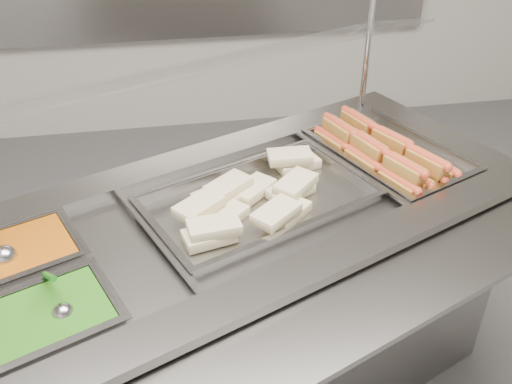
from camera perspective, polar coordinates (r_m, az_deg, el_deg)
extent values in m
cube|color=gray|center=(1.86, -1.18, -11.68)|extent=(1.75, 1.25, 0.78)
cube|color=gray|center=(1.40, 5.52, -7.58)|extent=(1.60, 0.77, 0.03)
cube|color=gray|center=(1.84, -6.54, 3.29)|extent=(1.60, 0.77, 0.03)
cube|color=gray|center=(2.06, 17.60, 5.44)|extent=(0.31, 0.52, 0.03)
cube|color=black|center=(1.66, -1.30, -4.34)|extent=(1.54, 1.04, 0.02)
cube|color=gray|center=(1.80, 9.17, 2.67)|extent=(0.22, 0.48, 0.01)
cube|color=gray|center=(1.50, -10.14, -4.31)|extent=(0.22, 0.48, 0.01)
cube|color=gray|center=(1.34, 9.39, -12.02)|extent=(1.57, 0.84, 0.02)
cylinder|color=gray|center=(1.87, 23.88, -1.13)|extent=(0.11, 0.22, 0.02)
cylinder|color=silver|center=(2.10, 11.01, 13.24)|extent=(0.02, 0.02, 0.39)
cube|color=silver|center=(1.58, -5.13, 12.49)|extent=(1.46, 0.82, 0.08)
cube|color=#AB4709|center=(1.57, -22.41, -6.29)|extent=(0.31, 0.28, 0.08)
cube|color=#186C11|center=(1.37, -19.77, -12.32)|extent=(0.31, 0.28, 0.08)
cube|color=brown|center=(1.75, 14.03, 0.60)|extent=(0.10, 0.14, 0.05)
cylinder|color=red|center=(1.74, 14.12, 1.16)|extent=(0.08, 0.15, 0.03)
cube|color=brown|center=(1.84, 10.62, 2.86)|extent=(0.09, 0.14, 0.05)
cylinder|color=red|center=(1.83, 10.68, 3.37)|extent=(0.08, 0.15, 0.03)
cube|color=brown|center=(1.94, 7.53, 4.88)|extent=(0.10, 0.14, 0.05)
cylinder|color=red|center=(1.93, 7.57, 5.35)|extent=(0.08, 0.15, 0.03)
cube|color=brown|center=(1.79, 15.30, 1.17)|extent=(0.09, 0.14, 0.05)
cylinder|color=red|center=(1.78, 15.38, 1.67)|extent=(0.08, 0.15, 0.03)
cube|color=brown|center=(1.88, 11.88, 3.28)|extent=(0.09, 0.14, 0.05)
cylinder|color=red|center=(1.87, 11.95, 3.82)|extent=(0.08, 0.15, 0.03)
cube|color=brown|center=(1.97, 8.78, 5.28)|extent=(0.10, 0.14, 0.05)
cylinder|color=red|center=(1.96, 8.82, 5.75)|extent=(0.08, 0.15, 0.03)
cube|color=brown|center=(1.82, 16.52, 1.65)|extent=(0.09, 0.14, 0.05)
cylinder|color=red|center=(1.81, 16.61, 2.17)|extent=(0.08, 0.15, 0.03)
cube|color=brown|center=(1.91, 13.11, 3.75)|extent=(0.10, 0.14, 0.05)
cylinder|color=red|center=(1.90, 13.19, 4.26)|extent=(0.08, 0.15, 0.03)
cube|color=brown|center=(2.01, 10.00, 5.61)|extent=(0.10, 0.14, 0.05)
cylinder|color=red|center=(2.00, 10.06, 6.14)|extent=(0.09, 0.15, 0.03)
cube|color=brown|center=(1.86, 17.69, 2.15)|extent=(0.10, 0.14, 0.05)
cylinder|color=red|center=(1.85, 17.79, 2.65)|extent=(0.08, 0.15, 0.03)
cube|color=brown|center=(1.95, 14.29, 4.13)|extent=(0.10, 0.14, 0.05)
cylinder|color=red|center=(1.94, 14.38, 4.68)|extent=(0.08, 0.15, 0.03)
cube|color=brown|center=(2.04, 11.20, 6.05)|extent=(0.10, 0.14, 0.05)
cylinder|color=red|center=(2.03, 11.26, 6.51)|extent=(0.09, 0.15, 0.03)
cube|color=brown|center=(1.74, 14.62, 2.19)|extent=(0.10, 0.14, 0.05)
cylinder|color=red|center=(1.73, 14.71, 2.74)|extent=(0.09, 0.15, 0.03)
cube|color=brown|center=(1.84, 11.20, 4.43)|extent=(0.09, 0.14, 0.05)
cylinder|color=red|center=(1.83, 11.27, 4.97)|extent=(0.08, 0.15, 0.03)
cube|color=brown|center=(1.93, 8.35, 6.14)|extent=(0.09, 0.14, 0.05)
cylinder|color=red|center=(1.92, 8.40, 6.67)|extent=(0.08, 0.15, 0.03)
cube|color=brown|center=(1.80, 16.72, 2.82)|extent=(0.10, 0.14, 0.05)
cylinder|color=red|center=(1.79, 16.82, 3.36)|extent=(0.09, 0.15, 0.03)
cube|color=brown|center=(1.89, 13.38, 4.94)|extent=(0.10, 0.14, 0.05)
cylinder|color=red|center=(1.88, 13.46, 5.47)|extent=(0.09, 0.14, 0.03)
cube|color=brown|center=(1.99, 10.13, 6.82)|extent=(0.09, 0.14, 0.05)
cylinder|color=red|center=(1.98, 10.18, 7.33)|extent=(0.08, 0.15, 0.03)
cube|color=beige|center=(1.56, -3.20, -2.48)|extent=(0.15, 0.15, 0.03)
cube|color=beige|center=(1.61, -4.25, -1.20)|extent=(0.15, 0.14, 0.03)
cube|color=beige|center=(1.66, 3.47, 0.13)|extent=(0.15, 0.13, 0.03)
cube|color=beige|center=(1.58, 3.17, -2.04)|extent=(0.15, 0.15, 0.03)
cube|color=beige|center=(1.67, -0.30, 0.31)|extent=(0.15, 0.15, 0.03)
cube|color=beige|center=(1.49, -4.66, -4.39)|extent=(0.15, 0.11, 0.03)
cube|color=beige|center=(1.64, -3.91, -0.34)|extent=(0.15, 0.13, 0.03)
cube|color=beige|center=(1.80, 4.15, 2.87)|extent=(0.15, 0.11, 0.03)
cube|color=beige|center=(1.52, 2.04, -2.13)|extent=(0.15, 0.15, 0.03)
cube|color=beige|center=(1.55, -5.73, -1.43)|extent=(0.15, 0.14, 0.03)
cube|color=beige|center=(1.47, -4.22, -3.50)|extent=(0.14, 0.09, 0.03)
cube|color=beige|center=(1.77, 3.39, 3.57)|extent=(0.14, 0.08, 0.03)
cube|color=beige|center=(1.63, -2.77, 0.60)|extent=(0.15, 0.14, 0.03)
cube|color=beige|center=(1.65, 4.00, 0.83)|extent=(0.15, 0.15, 0.03)
sphere|color=#A7A7AC|center=(1.53, -23.82, -6.01)|extent=(0.06, 0.06, 0.06)
sphere|color=#A7A7AC|center=(1.34, -18.70, -11.45)|extent=(0.05, 0.05, 0.05)
cylinder|color=#136E14|center=(1.35, -20.00, -7.94)|extent=(0.06, 0.12, 0.09)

